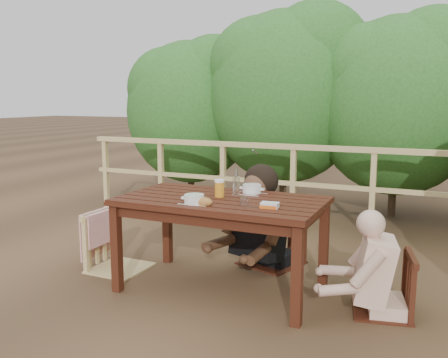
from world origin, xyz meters
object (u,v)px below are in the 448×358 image
at_px(woman, 273,187).
at_px(bread_roll, 205,202).
at_px(chair_far, 272,211).
at_px(chair_right, 385,256).
at_px(soup_far, 252,190).
at_px(table, 221,245).
at_px(soup_near, 194,200).
at_px(chair_left, 118,216).
at_px(beer_glass, 220,189).
at_px(tumbler, 244,202).
at_px(bottle, 236,184).
at_px(butter_tub, 270,206).
at_px(diner_right, 391,230).

bearing_deg(woman, bread_roll, 98.00).
bearing_deg(bread_roll, chair_far, 80.03).
distance_m(chair_right, soup_far, 1.18).
bearing_deg(chair_far, chair_right, -14.00).
relative_size(table, chair_far, 1.59).
bearing_deg(bread_roll, soup_near, 173.27).
distance_m(table, soup_near, 0.50).
relative_size(chair_left, soup_far, 3.75).
relative_size(beer_glass, tumbler, 1.97).
xyz_separation_m(soup_near, soup_far, (0.25, 0.56, 0.00)).
xyz_separation_m(bottle, butter_tub, (0.37, -0.26, -0.09)).
bearing_deg(chair_right, table, -98.27).
xyz_separation_m(chair_left, chair_right, (2.28, 0.04, -0.07)).
xyz_separation_m(chair_right, tumbler, (-0.98, -0.26, 0.36)).
height_order(chair_right, woman, woman).
relative_size(table, soup_near, 6.31).
height_order(beer_glass, tumbler, beer_glass).
distance_m(chair_far, diner_right, 1.29).
bearing_deg(bottle, bread_roll, -105.52).
height_order(woman, tumbler, woman).
height_order(table, chair_far, chair_far).
distance_m(chair_right, butter_tub, 0.89).
distance_m(table, butter_tub, 0.64).
xyz_separation_m(diner_right, soup_near, (-1.38, -0.35, 0.16)).
distance_m(soup_far, butter_tub, 0.57).
bearing_deg(butter_tub, chair_left, 166.47).
bearing_deg(tumbler, bread_roll, -159.99).
xyz_separation_m(soup_near, bottle, (0.19, 0.35, 0.08)).
bearing_deg(chair_right, beer_glass, -100.25).
distance_m(chair_far, soup_near, 1.08).
xyz_separation_m(chair_right, woman, (-1.07, 0.68, 0.30)).
bearing_deg(chair_left, chair_far, -59.23).
xyz_separation_m(woman, tumbler, (0.10, -0.94, 0.05)).
distance_m(table, chair_left, 1.04).
relative_size(bread_roll, bottle, 0.51).
height_order(chair_left, tumbler, chair_left).
height_order(chair_far, butter_tub, chair_far).
xyz_separation_m(table, chair_right, (1.24, 0.08, 0.05)).
distance_m(table, soup_far, 0.53).
height_order(beer_glass, butter_tub, beer_glass).
bearing_deg(soup_near, soup_far, 66.41).
relative_size(chair_left, tumbler, 12.57).
bearing_deg(butter_tub, bread_roll, -173.01).
distance_m(soup_far, tumbler, 0.49).
height_order(bread_roll, beer_glass, beer_glass).
bearing_deg(beer_glass, woman, 73.88).
distance_m(table, diner_right, 1.30).
distance_m(chair_far, soup_far, 0.53).
height_order(chair_left, woman, woman).
bearing_deg(table, butter_tub, -20.59).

